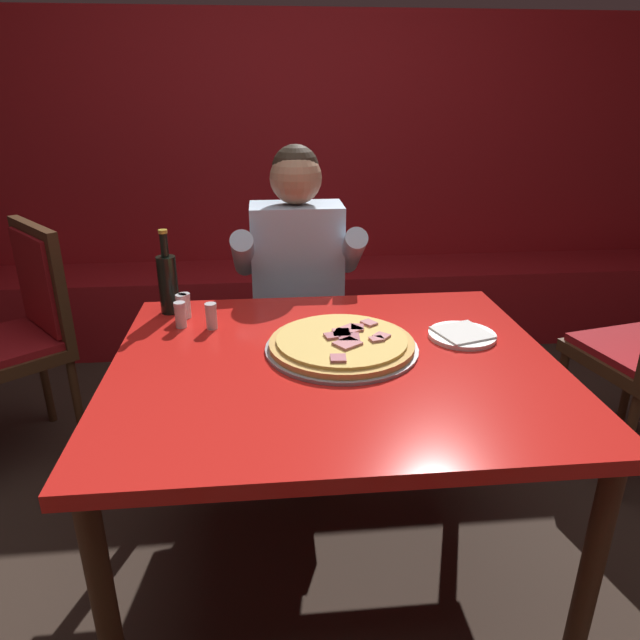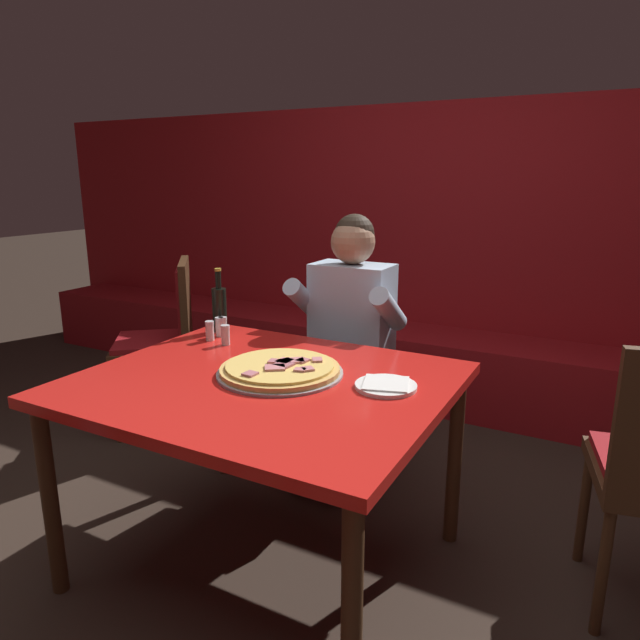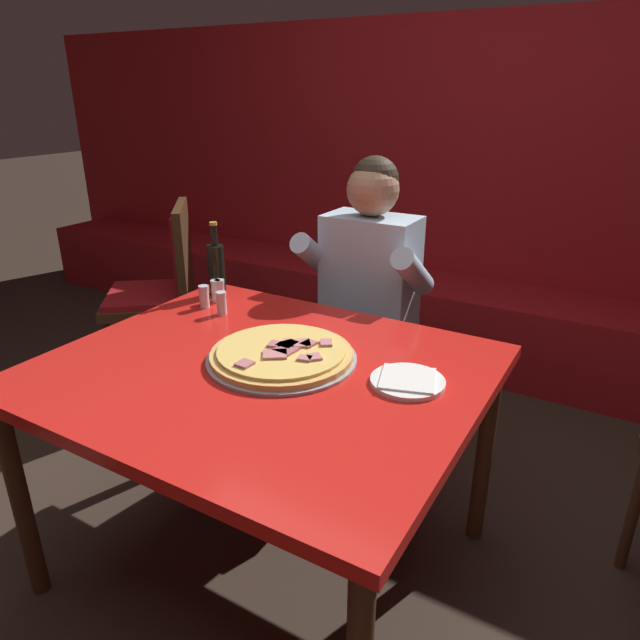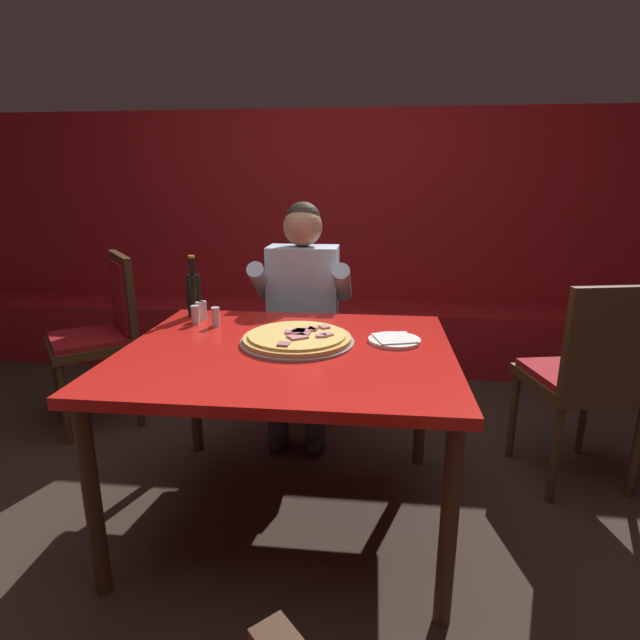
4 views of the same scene
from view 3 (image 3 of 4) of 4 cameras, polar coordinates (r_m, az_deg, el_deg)
ground_plane at (r=2.16m, az=-5.02°, el=-22.75°), size 24.00×24.00×0.00m
booth_wall_panel at (r=3.57m, az=15.47°, el=12.29°), size 6.80×0.16×1.90m
booth_bench at (r=3.46m, az=12.81°, el=-0.19°), size 6.46×0.48×0.46m
main_dining_table at (r=1.74m, az=-5.76°, el=-6.74°), size 1.27×1.08×0.75m
pizza at (r=1.73m, az=-3.83°, el=-3.46°), size 0.46×0.46×0.05m
plate_white_paper at (r=1.62m, az=8.76°, el=-6.05°), size 0.21×0.21×0.02m
beer_bottle at (r=2.29m, az=-10.33°, el=5.17°), size 0.07×0.07×0.29m
shaker_parmesan at (r=2.23m, az=-9.97°, el=2.83°), size 0.04×0.04×0.09m
shaker_red_pepper_flakes at (r=2.23m, az=-10.35°, el=2.78°), size 0.04×0.04×0.09m
shaker_black_pepper at (r=2.18m, az=-11.50°, el=2.20°), size 0.04×0.04×0.09m
shaker_oregano at (r=2.10m, az=-9.81°, el=1.56°), size 0.04×0.04×0.09m
diner_seated_blue_shirt at (r=2.36m, az=4.07°, el=2.02°), size 0.53×0.53×1.27m
dining_chair_far_right at (r=3.07m, az=-15.45°, el=3.49°), size 0.62×0.62×0.98m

